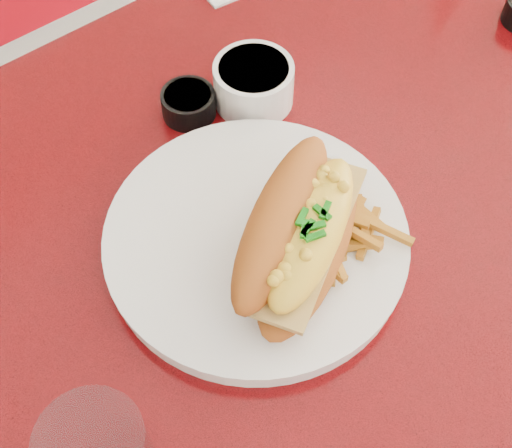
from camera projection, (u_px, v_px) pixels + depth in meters
ground at (339, 399)px, 1.41m from camera, size 8.00×8.00×0.00m
diner_table at (385, 229)px, 0.90m from camera, size 1.23×0.83×0.77m
booth_bench_far at (96, 66)px, 1.52m from camera, size 1.20×0.51×0.90m
dinner_plate at (256, 240)px, 0.69m from camera, size 0.34×0.34×0.02m
mac_hoagie at (300, 233)px, 0.64m from camera, size 0.22×0.18×0.09m
fries_pile at (333, 232)px, 0.67m from camera, size 0.10×0.09×0.03m
fork at (301, 188)px, 0.71m from camera, size 0.03×0.16×0.00m
gravy_ramekin at (254, 83)px, 0.79m from camera, size 0.10×0.10×0.05m
sauce_cup_left at (188, 103)px, 0.78m from camera, size 0.08×0.08×0.03m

